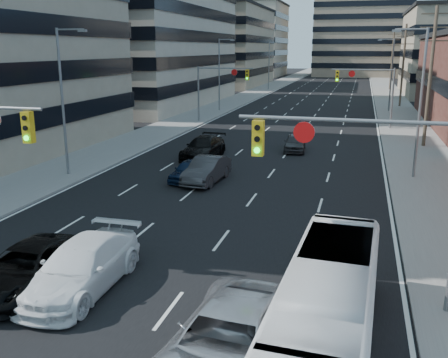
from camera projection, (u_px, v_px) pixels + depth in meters
road_surface at (335, 79)px, 131.49m from camera, size 18.00×300.00×0.02m
sidewalk_left at (292, 78)px, 134.42m from camera, size 5.00×300.00×0.15m
sidewalk_right at (381, 79)px, 128.54m from camera, size 5.00×300.00×0.15m
office_left_mid at (115, 3)px, 69.54m from camera, size 26.00×34.00×28.00m
office_left_far at (216, 48)px, 107.62m from camera, size 20.00×30.00×16.00m
bg_block_left at (241, 41)px, 145.45m from camera, size 24.00×24.00×20.00m
signal_near_right at (369, 171)px, 14.68m from camera, size 6.59×0.33×6.00m
signal_far_left at (219, 83)px, 53.07m from camera, size 6.09×0.33×6.00m
signal_far_right at (369, 85)px, 49.14m from camera, size 6.09×0.33×6.00m
utility_pole_block at (430, 75)px, 39.22m from camera, size 2.20×0.28×11.00m
utility_pole_midblock at (403, 64)px, 67.21m from camera, size 2.20×0.28×11.00m
utility_pole_distant at (392, 59)px, 95.19m from camera, size 2.20×0.28×11.00m
streetlight_left_near at (64, 96)px, 30.24m from camera, size 2.03×0.22×9.00m
streetlight_left_mid at (220, 71)px, 62.89m from camera, size 2.03×0.22×9.00m
streetlight_left_far at (270, 63)px, 95.54m from camera, size 2.03×0.22×9.00m
streetlight_right_near at (418, 97)px, 29.62m from camera, size 2.03×0.22×9.00m
streetlight_right_far at (390, 71)px, 62.27m from camera, size 2.03×0.22×9.00m
black_pickup at (27, 268)px, 16.66m from camera, size 2.57×5.29×1.45m
white_van at (82, 267)px, 16.56m from camera, size 2.28×5.56×1.61m
silver_suv at (229, 343)px, 12.19m from camera, size 3.36×6.33×1.70m
transit_bus at (327, 313)px, 12.64m from camera, size 2.69×9.60×2.65m
sedan_blue at (189, 170)px, 30.31m from camera, size 1.80×3.86×1.28m
sedan_grey_center at (207, 170)px, 29.93m from camera, size 1.94×4.73×1.53m
sedan_black_far at (203, 148)px, 36.44m from camera, size 2.41×5.48×1.57m
sedan_grey_right at (295, 143)px, 39.04m from camera, size 1.92×4.10×1.36m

